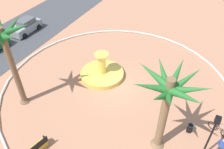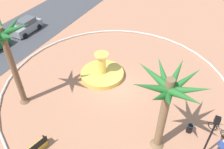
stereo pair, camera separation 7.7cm
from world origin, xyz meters
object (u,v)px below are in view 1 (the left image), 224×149
(palm_tree_near_fountain, at_px, (6,47))
(bench_west, at_px, (37,148))
(fountain, at_px, (102,73))
(trash_bin, at_px, (190,128))
(lamppost, at_px, (211,134))
(palm_tree_by_curb, at_px, (168,96))
(parked_car_second, at_px, (26,26))
(person_cyclist_helmet, at_px, (222,146))
(bicycle_red_frame, at_px, (219,129))

(palm_tree_near_fountain, height_order, bench_west, palm_tree_near_fountain)
(fountain, relative_size, trash_bin, 5.60)
(palm_tree_near_fountain, relative_size, lamppost, 1.73)
(palm_tree_by_curb, xyz_separation_m, parked_car_second, (8.37, 19.35, -4.03))
(palm_tree_near_fountain, relative_size, person_cyclist_helmet, 4.47)
(parked_car_second, bearing_deg, palm_tree_by_curb, -113.40)
(palm_tree_by_curb, relative_size, lamppost, 1.52)
(palm_tree_near_fountain, xyz_separation_m, person_cyclist_helmet, (2.01, -15.16, -4.54))
(fountain, relative_size, bench_west, 2.44)
(trash_bin, xyz_separation_m, parked_car_second, (6.26, 21.12, 0.39))
(palm_tree_by_curb, distance_m, person_cyclist_helmet, 5.63)
(trash_bin, bearing_deg, parked_car_second, 73.48)
(palm_tree_near_fountain, bearing_deg, trash_bin, -77.02)
(bench_west, distance_m, person_cyclist_helmet, 12.26)
(person_cyclist_helmet, bearing_deg, lamppost, 125.41)
(palm_tree_near_fountain, distance_m, lamppost, 14.56)
(fountain, distance_m, bicycle_red_frame, 10.86)
(bicycle_red_frame, bearing_deg, fountain, 79.14)
(palm_tree_by_curb, xyz_separation_m, bench_west, (-4.07, 7.20, -4.46))
(lamppost, bearing_deg, trash_bin, 33.90)
(lamppost, xyz_separation_m, parked_car_second, (7.96, 22.26, -1.65))
(palm_tree_near_fountain, bearing_deg, fountain, -36.24)
(bench_west, xyz_separation_m, lamppost, (4.49, -10.11, 2.08))
(bench_west, xyz_separation_m, person_cyclist_helmet, (5.18, -11.09, 0.55))
(fountain, distance_m, bench_west, 9.01)
(trash_bin, bearing_deg, bicycle_red_frame, -67.81)
(palm_tree_by_curb, xyz_separation_m, lamppost, (0.41, -2.91, -2.38))
(trash_bin, bearing_deg, lamppost, -146.10)
(lamppost, bearing_deg, parked_car_second, 70.32)
(bench_west, xyz_separation_m, parked_car_second, (12.45, 12.15, 0.43))
(bench_west, relative_size, lamppost, 0.40)
(lamppost, bearing_deg, fountain, 65.49)
(lamppost, relative_size, trash_bin, 5.68)
(palm_tree_by_curb, distance_m, bench_west, 9.40)
(lamppost, relative_size, parked_car_second, 1.03)
(fountain, distance_m, person_cyclist_helmet, 11.55)
(bench_west, bearing_deg, palm_tree_by_curb, -60.48)
(palm_tree_near_fountain, xyz_separation_m, lamppost, (1.31, -14.18, -3.01))
(palm_tree_by_curb, distance_m, lamppost, 3.78)
(fountain, xyz_separation_m, palm_tree_by_curb, (-4.93, -6.99, 4.46))
(palm_tree_by_curb, bearing_deg, palm_tree_near_fountain, 94.57)
(bicycle_red_frame, height_order, person_cyclist_helmet, person_cyclist_helmet)
(fountain, xyz_separation_m, bench_west, (-9.00, 0.20, 0.00))
(palm_tree_near_fountain, height_order, bicycle_red_frame, palm_tree_near_fountain)
(palm_tree_by_curb, distance_m, parked_car_second, 21.46)
(trash_bin, distance_m, parked_car_second, 22.04)
(lamppost, height_order, parked_car_second, lamppost)
(bench_west, relative_size, parked_car_second, 0.42)
(bench_west, xyz_separation_m, trash_bin, (6.18, -8.97, 0.04))
(trash_bin, height_order, bicycle_red_frame, bicycle_red_frame)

